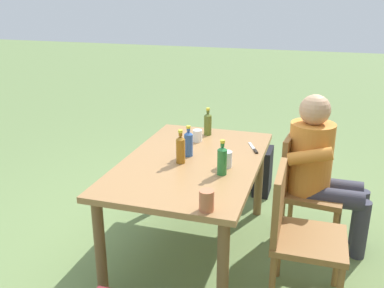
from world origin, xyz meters
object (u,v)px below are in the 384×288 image
object	(u,v)px
chair_far_left	(303,184)
bottle_olive	(208,123)
bottle_amber	(181,149)
person_in_white_shirt	(321,165)
cup_glass	(226,159)
cup_white	(197,136)
bottle_green	(222,160)
cup_terracotta	(207,200)
bottle_blue	(188,143)
backpack_by_far_side	(262,172)
chair_far_right	(297,230)
dining_table	(192,171)
table_knife	(254,149)

from	to	relation	value
chair_far_left	bottle_olive	world-z (taller)	bottle_olive
bottle_olive	bottle_amber	bearing A→B (deg)	-1.65
person_in_white_shirt	cup_glass	xyz separation A→B (m)	(0.39, -0.62, 0.13)
cup_white	cup_glass	world-z (taller)	cup_glass
chair_far_left	bottle_green	world-z (taller)	bottle_green
chair_far_left	cup_terracotta	size ratio (longest dim) A/B	7.31
bottle_green	cup_glass	size ratio (longest dim) A/B	2.13
bottle_blue	backpack_by_far_side	xyz separation A→B (m)	(-1.05, 0.41, -0.61)
bottle_green	cup_glass	distance (m)	0.14
bottle_olive	cup_terracotta	distance (m)	1.31
cup_glass	bottle_olive	bearing A→B (deg)	-154.69
chair_far_right	cup_glass	xyz separation A→B (m)	(-0.29, -0.51, 0.29)
chair_far_left	cup_terracotta	distance (m)	1.18
bottle_blue	cup_terracotta	world-z (taller)	bottle_blue
person_in_white_shirt	bottle_olive	world-z (taller)	person_in_white_shirt
cup_glass	backpack_by_far_side	world-z (taller)	cup_glass
dining_table	chair_far_right	bearing A→B (deg)	66.12
cup_white	bottle_olive	bearing A→B (deg)	169.90
cup_white	cup_terracotta	bearing A→B (deg)	18.85
table_knife	bottle_amber	bearing A→B (deg)	-46.46
backpack_by_far_side	bottle_blue	bearing A→B (deg)	-21.26
person_in_white_shirt	chair_far_right	bearing A→B (deg)	-9.09
bottle_blue	cup_terracotta	distance (m)	0.83
dining_table	person_in_white_shirt	world-z (taller)	person_in_white_shirt
cup_white	chair_far_left	bearing A→B (deg)	87.19
bottle_green	table_knife	xyz separation A→B (m)	(-0.53, 0.12, -0.10)
cup_terracotta	cup_glass	world-z (taller)	cup_terracotta
cup_glass	bottle_green	bearing A→B (deg)	0.94
chair_far_right	bottle_blue	distance (m)	0.98
bottle_olive	cup_glass	xyz separation A→B (m)	(0.63, 0.30, -0.04)
cup_white	bottle_amber	bearing A→B (deg)	1.83
chair_far_left	bottle_amber	size ratio (longest dim) A/B	3.62
dining_table	table_knife	xyz separation A→B (m)	(-0.35, 0.38, 0.09)
person_in_white_shirt	table_knife	xyz separation A→B (m)	(-0.01, -0.50, 0.07)
cup_terracotta	cup_white	size ratio (longest dim) A/B	1.24
bottle_blue	cup_terracotta	size ratio (longest dim) A/B	1.92
backpack_by_far_side	dining_table	bearing A→B (deg)	-17.79
table_knife	cup_glass	bearing A→B (deg)	-17.36
chair_far_left	table_knife	size ratio (longest dim) A/B	3.80
bottle_green	bottle_blue	xyz separation A→B (m)	(-0.26, -0.31, -0.00)
chair_far_left	dining_table	bearing A→B (deg)	-65.63
bottle_blue	bottle_amber	bearing A→B (deg)	-4.39
bottle_olive	table_knife	distance (m)	0.49
cup_terracotta	table_knife	bearing A→B (deg)	175.01
person_in_white_shirt	bottle_blue	distance (m)	0.98
bottle_green	backpack_by_far_side	distance (m)	1.44
cup_terracotta	backpack_by_far_side	distance (m)	1.90
bottle_olive	bottle_blue	bearing A→B (deg)	-0.86
chair_far_left	cup_white	size ratio (longest dim) A/B	9.08
bottle_blue	cup_glass	world-z (taller)	bottle_blue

